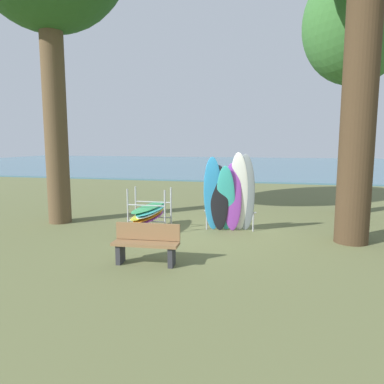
{
  "coord_description": "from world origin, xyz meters",
  "views": [
    {
      "loc": [
        1.69,
        -9.8,
        2.57
      ],
      "look_at": [
        -0.71,
        0.51,
        1.1
      ],
      "focal_mm": 33.99,
      "sensor_mm": 36.0,
      "label": 1
    }
  ],
  "objects_px": {
    "board_storage_rack": "(150,212)",
    "park_bench": "(146,243)",
    "tree_mid_behind": "(356,27)",
    "leaning_board_pile": "(229,196)"
  },
  "relations": [
    {
      "from": "board_storage_rack",
      "to": "park_bench",
      "type": "xyz_separation_m",
      "value": [
        0.91,
        -2.74,
        -0.1
      ]
    },
    {
      "from": "tree_mid_behind",
      "to": "leaning_board_pile",
      "type": "height_order",
      "value": "tree_mid_behind"
    },
    {
      "from": "park_bench",
      "to": "tree_mid_behind",
      "type": "bearing_deg",
      "value": 52.71
    },
    {
      "from": "tree_mid_behind",
      "to": "park_bench",
      "type": "height_order",
      "value": "tree_mid_behind"
    },
    {
      "from": "park_bench",
      "to": "leaning_board_pile",
      "type": "bearing_deg",
      "value": 66.27
    },
    {
      "from": "tree_mid_behind",
      "to": "board_storage_rack",
      "type": "relative_size",
      "value": 3.98
    },
    {
      "from": "tree_mid_behind",
      "to": "park_bench",
      "type": "xyz_separation_m",
      "value": [
        -5.06,
        -6.65,
        -5.91
      ]
    },
    {
      "from": "leaning_board_pile",
      "to": "park_bench",
      "type": "xyz_separation_m",
      "value": [
        -1.36,
        -3.09,
        -0.59
      ]
    },
    {
      "from": "leaning_board_pile",
      "to": "park_bench",
      "type": "height_order",
      "value": "leaning_board_pile"
    },
    {
      "from": "tree_mid_behind",
      "to": "leaning_board_pile",
      "type": "distance_m",
      "value": 7.39
    }
  ]
}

